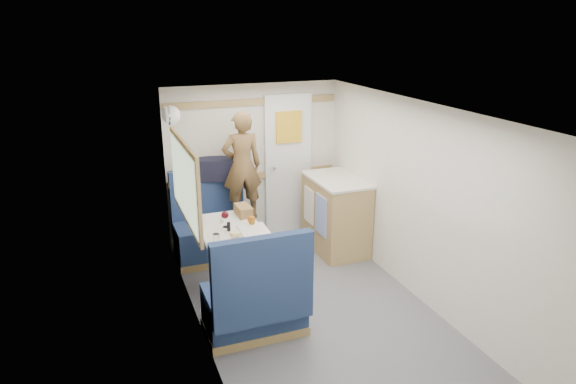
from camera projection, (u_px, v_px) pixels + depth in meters
name	position (u px, v px, depth m)	size (l,w,h in m)	color
floor	(328.00, 327.00, 4.78)	(4.50, 4.50, 0.00)	#515156
ceiling	(334.00, 114.00, 4.14)	(4.50, 4.50, 0.00)	silver
wall_back	(254.00, 164.00, 6.45)	(2.20, 0.02, 2.00)	silver
wall_left	(206.00, 247.00, 4.09)	(0.02, 4.50, 2.00)	silver
wall_right	(436.00, 212.00, 4.83)	(0.02, 4.50, 2.00)	silver
oak_trim_low	(255.00, 176.00, 6.48)	(2.15, 0.02, 0.08)	#9C7A46
oak_trim_high	(253.00, 102.00, 6.19)	(2.15, 0.02, 0.08)	#9C7A46
side_window	(184.00, 182.00, 4.90)	(0.04, 1.30, 0.72)	#ADC0A2
rear_door	(288.00, 163.00, 6.59)	(0.62, 0.12, 1.86)	white
dinette_table	(230.00, 241.00, 5.27)	(0.62, 0.92, 0.72)	white
bench_far	(213.00, 234.00, 6.12)	(0.90, 0.59, 1.05)	navy
bench_near	(256.00, 305.00, 4.58)	(0.90, 0.59, 1.05)	navy
ledge	(206.00, 181.00, 6.16)	(0.90, 0.14, 0.04)	#9C7A46
dome_light	(171.00, 115.00, 5.51)	(0.20, 0.20, 0.20)	white
galley_counter	(336.00, 214.00, 6.28)	(0.57, 0.92, 0.92)	#9C7A46
person	(242.00, 166.00, 6.01)	(0.47, 0.31, 1.29)	brown
duffel_bag	(211.00, 169.00, 6.14)	(0.53, 0.26, 0.26)	black
tray	(254.00, 231.00, 5.11)	(0.27, 0.36, 0.02)	white
orange_fruit	(252.00, 220.00, 5.25)	(0.08, 0.08, 0.08)	orange
cheese_block	(236.00, 234.00, 4.96)	(0.10, 0.06, 0.03)	#F0D68A
wine_glass	(225.00, 216.00, 5.18)	(0.08, 0.08, 0.17)	white
tumbler_left	(216.00, 239.00, 4.80)	(0.07, 0.07, 0.11)	white
beer_glass	(252.00, 221.00, 5.24)	(0.06, 0.06, 0.09)	#8C5914
pepper_grinder	(229.00, 227.00, 5.11)	(0.04, 0.04, 0.09)	black
salt_grinder	(222.00, 218.00, 5.32)	(0.04, 0.04, 0.09)	white
bread_loaf	(243.00, 210.00, 5.52)	(0.14, 0.26, 0.11)	brown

